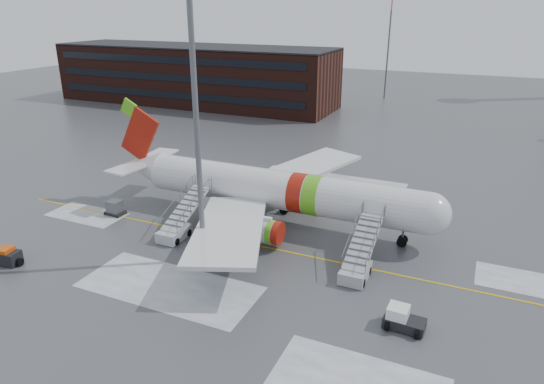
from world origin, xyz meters
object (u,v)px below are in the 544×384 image
at_px(uld_container, 115,208).
at_px(airliner, 271,189).
at_px(airstair_fwd, 358,262).
at_px(airstair_aft, 179,225).
at_px(light_mast_near, 195,99).
at_px(pushback_tug, 402,319).
at_px(baggage_tractor, 7,257).

bearing_deg(uld_container, airliner, 18.34).
relative_size(airstair_fwd, uld_container, 3.97).
distance_m(airstair_aft, uld_container, 8.96).
distance_m(airliner, airstair_aft, 9.60).
height_order(airstair_fwd, light_mast_near, light_mast_near).
height_order(airliner, pushback_tug, airliner).
bearing_deg(airliner, airstair_fwd, -31.78).
relative_size(airstair_fwd, light_mast_near, 0.29).
bearing_deg(light_mast_near, airliner, 78.60).
distance_m(airliner, light_mast_near, 14.31).
xyz_separation_m(airliner, airstair_aft, (-6.63, -6.54, -2.35)).
xyz_separation_m(airstair_fwd, light_mast_near, (-12.50, -3.14, 12.71)).
distance_m(airstair_fwd, pushback_tug, 7.23).
distance_m(airstair_aft, baggage_tractor, 14.51).
height_order(airliner, uld_container, airliner).
xyz_separation_m(airstair_fwd, airstair_aft, (-17.18, 0.00, 0.00)).
height_order(airstair_fwd, uld_container, airstair_fwd).
height_order(baggage_tractor, light_mast_near, light_mast_near).
distance_m(pushback_tug, baggage_tractor, 32.18).
distance_m(airstair_fwd, light_mast_near, 18.10).
bearing_deg(airstair_aft, airliner, 44.60).
height_order(pushback_tug, uld_container, pushback_tug).
bearing_deg(airliner, pushback_tug, -38.91).
relative_size(airliner, light_mast_near, 1.31).
relative_size(pushback_tug, uld_container, 1.43).
xyz_separation_m(pushback_tug, uld_container, (-30.54, 7.04, 0.04)).
distance_m(airliner, uld_container, 16.52).
distance_m(baggage_tractor, light_mast_near, 21.08).
relative_size(airliner, pushback_tug, 12.62).
distance_m(pushback_tug, uld_container, 31.34).
height_order(airliner, airstair_fwd, airliner).
xyz_separation_m(airstair_aft, pushback_tug, (21.70, -5.63, -0.38)).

